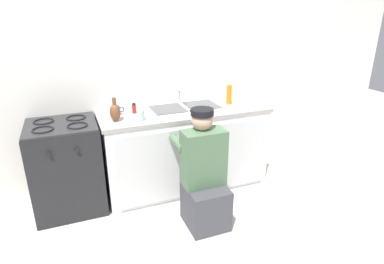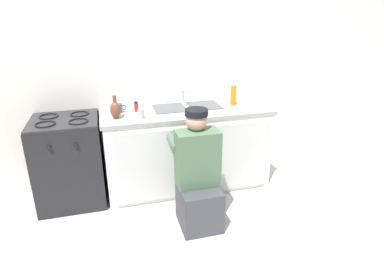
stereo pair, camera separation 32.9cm
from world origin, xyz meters
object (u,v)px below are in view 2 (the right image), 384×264
at_px(plumber_person, 198,179).
at_px(vase_decorative, 115,110).
at_px(stove_range, 70,161).
at_px(sink_double_basin, 187,108).
at_px(soap_bottle_orange, 233,95).
at_px(spice_bottle_red, 136,107).
at_px(coffee_mug, 118,108).
at_px(water_glass, 141,114).

xyz_separation_m(plumber_person, vase_decorative, (-0.66, 0.63, 0.53)).
bearing_deg(stove_range, sink_double_basin, 0.10).
bearing_deg(sink_double_basin, plumber_person, -96.91).
relative_size(stove_range, vase_decorative, 3.99).
distance_m(soap_bottle_orange, spice_bottle_red, 1.07).
height_order(stove_range, vase_decorative, vase_decorative).
xyz_separation_m(soap_bottle_orange, coffee_mug, (-1.25, 0.06, -0.07)).
bearing_deg(stove_range, spice_bottle_red, 7.40).
height_order(stove_range, spice_bottle_red, spice_bottle_red).
height_order(sink_double_basin, coffee_mug, sink_double_basin).
relative_size(plumber_person, coffee_mug, 8.76).
bearing_deg(spice_bottle_red, sink_double_basin, -9.82).
distance_m(water_glass, coffee_mug, 0.33).
relative_size(plumber_person, water_glass, 11.04).
bearing_deg(water_glass, soap_bottle_orange, 11.00).
bearing_deg(soap_bottle_orange, plumber_person, -129.65).
bearing_deg(plumber_person, stove_range, 148.09).
bearing_deg(vase_decorative, water_glass, -17.71).
bearing_deg(plumber_person, water_glass, 127.27).
distance_m(stove_range, water_glass, 0.90).
bearing_deg(plumber_person, vase_decorative, 136.23).
relative_size(stove_range, water_glass, 9.17).
distance_m(stove_range, plumber_person, 1.36).
distance_m(soap_bottle_orange, coffee_mug, 1.25).
xyz_separation_m(stove_range, coffee_mug, (0.53, 0.09, 0.49)).
distance_m(vase_decorative, water_glass, 0.25).
distance_m(stove_range, soap_bottle_orange, 1.86).
height_order(stove_range, water_glass, water_glass).
distance_m(stove_range, spice_bottle_red, 0.87).
height_order(plumber_person, spice_bottle_red, plumber_person).
bearing_deg(spice_bottle_red, plumber_person, -61.67).
bearing_deg(water_glass, sink_double_basin, 18.20).
relative_size(sink_double_basin, vase_decorative, 3.48).
distance_m(sink_double_basin, stove_range, 1.32).
bearing_deg(stove_range, vase_decorative, -10.25).
relative_size(soap_bottle_orange, vase_decorative, 1.09).
distance_m(sink_double_basin, plumber_person, 0.86).
relative_size(sink_double_basin, soap_bottle_orange, 3.20).
xyz_separation_m(sink_double_basin, plumber_person, (-0.09, -0.72, -0.46)).
relative_size(soap_bottle_orange, spice_bottle_red, 2.38).
distance_m(stove_range, vase_decorative, 0.73).
height_order(stove_range, plumber_person, plumber_person).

